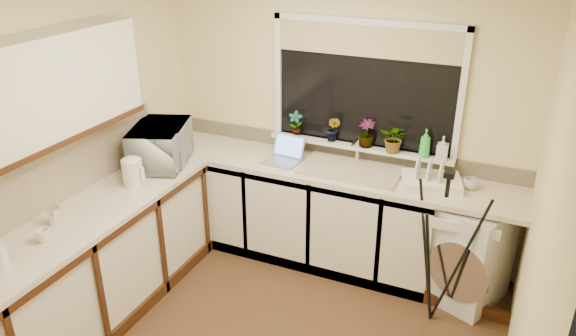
{
  "coord_description": "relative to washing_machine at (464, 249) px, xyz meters",
  "views": [
    {
      "loc": [
        1.39,
        -2.77,
        2.8
      ],
      "look_at": [
        -0.08,
        0.55,
        1.15
      ],
      "focal_mm": 34.15,
      "sensor_mm": 36.0,
      "label": 1
    }
  ],
  "objects": [
    {
      "name": "upper_cabinet",
      "position": [
        -2.62,
        -1.61,
        1.38
      ],
      "size": [
        0.28,
        1.9,
        0.7
      ],
      "primitive_type": "cube",
      "color": "silver",
      "rests_on": "wall_left"
    },
    {
      "name": "soap_bottle_clear",
      "position": [
        -0.29,
        0.25,
        0.73
      ],
      "size": [
        0.09,
        0.09,
        0.19
      ],
      "primitive_type": "imported",
      "rotation": [
        0.0,
        0.0,
        0.02
      ],
      "color": "#999999",
      "rests_on": "windowsill"
    },
    {
      "name": "plant_a",
      "position": [
        -1.56,
        0.23,
        0.75
      ],
      "size": [
        0.14,
        0.12,
        0.23
      ],
      "primitive_type": "imported",
      "rotation": [
        0.0,
        0.0,
        0.3
      ],
      "color": "#999999",
      "rests_on": "windowsill"
    },
    {
      "name": "kettle",
      "position": [
        -2.46,
        -0.89,
        0.59
      ],
      "size": [
        0.16,
        0.16,
        0.21
      ],
      "primitive_type": "cylinder",
      "color": "silver",
      "rests_on": "worktop_left"
    },
    {
      "name": "wall_left",
      "position": [
        -2.78,
        -1.16,
        0.81
      ],
      "size": [
        0.0,
        3.0,
        3.0
      ],
      "primitive_type": "plane",
      "rotation": [
        1.57,
        0.0,
        1.57
      ],
      "color": "beige",
      "rests_on": "ground"
    },
    {
      "name": "worktop_back",
      "position": [
        -1.18,
        0.04,
        0.46
      ],
      "size": [
        3.2,
        0.6,
        0.04
      ],
      "primitive_type": "cube",
      "color": "beige",
      "rests_on": "base_cabinet_back"
    },
    {
      "name": "wall_right",
      "position": [
        0.42,
        -1.16,
        0.81
      ],
      "size": [
        0.0,
        3.0,
        3.0
      ],
      "primitive_type": "plane",
      "rotation": [
        1.57,
        0.0,
        -1.57
      ],
      "color": "beige",
      "rests_on": "ground"
    },
    {
      "name": "cup_back",
      "position": [
        -0.03,
        0.11,
        0.53
      ],
      "size": [
        0.14,
        0.14,
        0.09
      ],
      "primitive_type": "imported",
      "rotation": [
        0.0,
        0.0,
        -0.38
      ],
      "color": "beige",
      "rests_on": "worktop_back"
    },
    {
      "name": "wall_back",
      "position": [
        -1.18,
        0.34,
        0.81
      ],
      "size": [
        3.2,
        0.0,
        3.2
      ],
      "primitive_type": "plane",
      "rotation": [
        1.57,
        0.0,
        0.0
      ],
      "color": "beige",
      "rests_on": "ground"
    },
    {
      "name": "worktop_left",
      "position": [
        -2.48,
        -1.46,
        0.46
      ],
      "size": [
        0.6,
        2.4,
        0.04
      ],
      "primitive_type": "cube",
      "color": "beige",
      "rests_on": "base_cabinet_left"
    },
    {
      "name": "washing_machine",
      "position": [
        0.0,
        0.0,
        0.0
      ],
      "size": [
        0.76,
        0.75,
        0.83
      ],
      "primitive_type": "cube",
      "rotation": [
        0.0,
        0.0,
        -0.39
      ],
      "color": "silver",
      "rests_on": "floor"
    },
    {
      "name": "window_glass",
      "position": [
        -0.98,
        0.33,
        1.13
      ],
      "size": [
        1.5,
        0.02,
        1.0
      ],
      "primitive_type": "cube",
      "color": "black",
      "rests_on": "wall_back"
    },
    {
      "name": "sink",
      "position": [
        -0.98,
        0.04,
        0.5
      ],
      "size": [
        0.82,
        0.46,
        0.03
      ],
      "primitive_type": "cube",
      "color": "tan",
      "rests_on": "worktop_back"
    },
    {
      "name": "dish_rack",
      "position": [
        -0.32,
        0.04,
        0.52
      ],
      "size": [
        0.52,
        0.44,
        0.07
      ],
      "primitive_type": "cube",
      "rotation": [
        0.0,
        0.0,
        0.27
      ],
      "color": "white",
      "rests_on": "worktop_back"
    },
    {
      "name": "laptop",
      "position": [
        -1.57,
        0.03,
        0.54
      ],
      "size": [
        0.32,
        0.31,
        0.21
      ],
      "rotation": [
        0.0,
        0.0,
        -0.1
      ],
      "color": "#94959B",
      "rests_on": "worktop_back"
    },
    {
      "name": "tripod",
      "position": [
        -0.15,
        -0.42,
        0.21
      ],
      "size": [
        0.77,
        0.77,
        1.25
      ],
      "primitive_type": null,
      "rotation": [
        0.0,
        0.0,
        0.28
      ],
      "color": "black",
      "rests_on": "floor"
    },
    {
      "name": "steel_jar",
      "position": [
        -2.57,
        -1.59,
        0.54
      ],
      "size": [
        0.09,
        0.09,
        0.12
      ],
      "primitive_type": "cylinder",
      "color": "silver",
      "rests_on": "worktop_left"
    },
    {
      "name": "cup_left",
      "position": [
        -2.46,
        -1.8,
        0.53
      ],
      "size": [
        0.12,
        0.12,
        0.09
      ],
      "primitive_type": "imported",
      "rotation": [
        0.0,
        0.0,
        0.32
      ],
      "color": "#EDE3C3",
      "rests_on": "worktop_left"
    },
    {
      "name": "base_cabinet_back",
      "position": [
        -1.51,
        0.04,
        0.01
      ],
      "size": [
        2.55,
        0.6,
        0.86
      ],
      "primitive_type": "cube",
      "color": "silver",
      "rests_on": "floor"
    },
    {
      "name": "plant_c",
      "position": [
        -0.92,
        0.26,
        0.75
      ],
      "size": [
        0.14,
        0.14,
        0.24
      ],
      "primitive_type": "imported",
      "rotation": [
        0.0,
        0.0,
        -0.02
      ],
      "color": "#999999",
      "rests_on": "windowsill"
    },
    {
      "name": "soap_bottle_green",
      "position": [
        -0.43,
        0.24,
        0.75
      ],
      "size": [
        0.11,
        0.11,
        0.23
      ],
      "primitive_type": "imported",
      "rotation": [
        0.0,
        0.0,
        0.26
      ],
      "color": "green",
      "rests_on": "windowsill"
    },
    {
      "name": "windowsill",
      "position": [
        -0.98,
        0.27,
        0.62
      ],
      "size": [
        1.6,
        0.14,
        0.03
      ],
      "primitive_type": "cube",
      "color": "white",
      "rests_on": "wall_back"
    },
    {
      "name": "plant_d",
      "position": [
        -0.68,
        0.23,
        0.76
      ],
      "size": [
        0.24,
        0.21,
        0.25
      ],
      "primitive_type": "imported",
      "rotation": [
        0.0,
        0.0,
        -0.08
      ],
      "color": "#999999",
      "rests_on": "windowsill"
    },
    {
      "name": "splashback_left",
      "position": [
        -2.77,
        -1.46,
        0.71
      ],
      "size": [
        0.02,
        2.4,
        0.45
      ],
      "primitive_type": "cube",
      "color": "beige",
      "rests_on": "wall_left"
    },
    {
      "name": "base_cabinet_left",
      "position": [
        -2.48,
        -1.46,
        0.01
      ],
      "size": [
        0.54,
        2.4,
        0.86
      ],
      "primitive_type": "cube",
      "color": "silver",
      "rests_on": "floor"
    },
    {
      "name": "splashback_back",
      "position": [
        -1.18,
        0.33,
        0.55
      ],
      "size": [
        3.2,
        0.02,
        0.14
      ],
      "primitive_type": "cube",
      "color": "beige",
      "rests_on": "wall_back"
    },
    {
      "name": "microwave",
      "position": [
        -2.5,
        -0.45,
        0.65
      ],
      "size": [
        0.6,
        0.72,
        0.34
      ],
      "primitive_type": "imported",
      "rotation": [
        0.0,
        0.0,
        1.92
      ],
      "color": "silver",
      "rests_on": "worktop_left"
    },
    {
      "name": "plant_b",
      "position": [
        -1.22,
        0.26,
        0.75
      ],
      "size": [
        0.14,
        0.12,
        0.22
      ],
      "primitive_type": "imported",
      "rotation": [
        0.0,
        0.0,
        -0.18
      ],
      "color": "#999999",
      "rests_on": "windowsill"
    },
    {
      "name": "faucet",
      "position": [
        -0.98,
        0.22,
        0.6
      ],
      "size": [
        0.03,
        0.03,
        0.24
      ],
      "primitive_type": "cylinder",
      "color": "silver",
      "rests_on": "worktop_back"
    },
    {
      "name": "window_blind",
      "position": [
        -0.98,
        0.3,
        1.51
      ],
      "size": [
        1.5,
        0.02,
        0.25
      ],
      "primitive_type": "cube",
      "color": "tan",
      "rests_on": "wall_back"
    }
  ]
}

